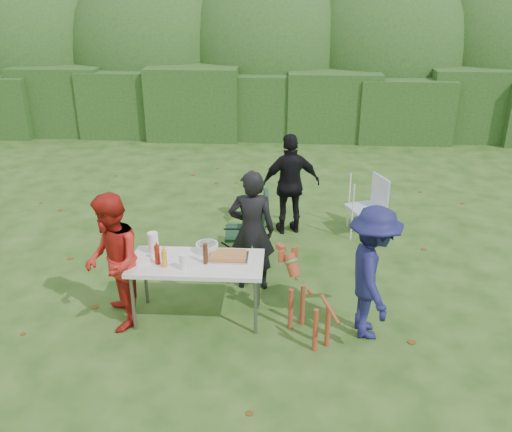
# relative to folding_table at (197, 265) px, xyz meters

# --- Properties ---
(ground) EXTENTS (80.00, 80.00, 0.00)m
(ground) POSITION_rel_folding_table_xyz_m (0.40, 0.10, -0.69)
(ground) COLOR #1E4211
(hedge_row) EXTENTS (22.00, 1.40, 1.70)m
(hedge_row) POSITION_rel_folding_table_xyz_m (0.40, 8.10, 0.16)
(hedge_row) COLOR #23471C
(hedge_row) RESTS_ON ground
(shrub_backdrop) EXTENTS (20.00, 2.60, 3.20)m
(shrub_backdrop) POSITION_rel_folding_table_xyz_m (0.40, 9.70, 0.91)
(shrub_backdrop) COLOR #3D6628
(shrub_backdrop) RESTS_ON ground
(folding_table) EXTENTS (1.50, 0.70, 0.74)m
(folding_table) POSITION_rel_folding_table_xyz_m (0.00, 0.00, 0.00)
(folding_table) COLOR silver
(folding_table) RESTS_ON ground
(person_cook) EXTENTS (0.58, 0.39, 1.57)m
(person_cook) POSITION_rel_folding_table_xyz_m (0.58, 0.74, 0.10)
(person_cook) COLOR black
(person_cook) RESTS_ON ground
(person_red_jacket) EXTENTS (0.82, 0.92, 1.58)m
(person_red_jacket) POSITION_rel_folding_table_xyz_m (-0.90, -0.17, 0.10)
(person_red_jacket) COLOR #B11F17
(person_red_jacket) RESTS_ON ground
(person_black_puffy) EXTENTS (0.99, 0.61, 1.57)m
(person_black_puffy) POSITION_rel_folding_table_xyz_m (1.06, 2.43, 0.10)
(person_black_puffy) COLOR black
(person_black_puffy) RESTS_ON ground
(child) EXTENTS (0.62, 1.01, 1.51)m
(child) POSITION_rel_folding_table_xyz_m (1.92, -0.19, 0.07)
(child) COLOR #181A4D
(child) RESTS_ON ground
(dog) EXTENTS (0.82, 0.97, 0.88)m
(dog) POSITION_rel_folding_table_xyz_m (1.26, -0.31, -0.25)
(dog) COLOR brown
(dog) RESTS_ON ground
(camping_chair) EXTENTS (0.67, 0.67, 1.01)m
(camping_chair) POSITION_rel_folding_table_xyz_m (0.45, 1.39, -0.18)
(camping_chair) COLOR #15341F
(camping_chair) RESTS_ON ground
(lawn_chair) EXTENTS (0.70, 0.70, 0.91)m
(lawn_chair) POSITION_rel_folding_table_xyz_m (2.22, 2.44, -0.23)
(lawn_chair) COLOR #4371B2
(lawn_chair) RESTS_ON ground
(food_tray) EXTENTS (0.45, 0.30, 0.02)m
(food_tray) POSITION_rel_folding_table_xyz_m (0.35, 0.10, 0.06)
(food_tray) COLOR #B7B7BA
(food_tray) RESTS_ON folding_table
(focaccia_bread) EXTENTS (0.40, 0.26, 0.04)m
(focaccia_bread) POSITION_rel_folding_table_xyz_m (0.35, 0.10, 0.09)
(focaccia_bread) COLOR #B9753B
(focaccia_bread) RESTS_ON food_tray
(mustard_bottle) EXTENTS (0.06, 0.06, 0.20)m
(mustard_bottle) POSITION_rel_folding_table_xyz_m (-0.32, -0.15, 0.15)
(mustard_bottle) COLOR orange
(mustard_bottle) RESTS_ON folding_table
(ketchup_bottle) EXTENTS (0.06, 0.06, 0.22)m
(ketchup_bottle) POSITION_rel_folding_table_xyz_m (-0.42, -0.08, 0.16)
(ketchup_bottle) COLOR maroon
(ketchup_bottle) RESTS_ON folding_table
(beer_bottle) EXTENTS (0.06, 0.06, 0.24)m
(beer_bottle) POSITION_rel_folding_table_xyz_m (0.11, -0.04, 0.17)
(beer_bottle) COLOR #47230F
(beer_bottle) RESTS_ON folding_table
(paper_towel_roll) EXTENTS (0.12, 0.12, 0.26)m
(paper_towel_roll) POSITION_rel_folding_table_xyz_m (-0.52, 0.16, 0.18)
(paper_towel_roll) COLOR white
(paper_towel_roll) RESTS_ON folding_table
(cup_stack) EXTENTS (0.08, 0.08, 0.18)m
(cup_stack) POSITION_rel_folding_table_xyz_m (-0.11, -0.19, 0.14)
(cup_stack) COLOR white
(cup_stack) RESTS_ON folding_table
(pasta_bowl) EXTENTS (0.26, 0.26, 0.10)m
(pasta_bowl) POSITION_rel_folding_table_xyz_m (0.09, 0.25, 0.10)
(pasta_bowl) COLOR silver
(pasta_bowl) RESTS_ON folding_table
(plate_stack) EXTENTS (0.24, 0.24, 0.05)m
(plate_stack) POSITION_rel_folding_table_xyz_m (-0.62, -0.03, 0.08)
(plate_stack) COLOR white
(plate_stack) RESTS_ON folding_table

